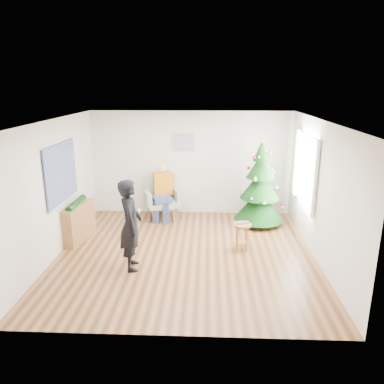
{
  "coord_description": "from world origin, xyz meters",
  "views": [
    {
      "loc": [
        0.42,
        -6.74,
        3.24
      ],
      "look_at": [
        0.1,
        0.6,
        1.1
      ],
      "focal_mm": 35.0,
      "sensor_mm": 36.0,
      "label": 1
    }
  ],
  "objects_px": {
    "christmas_tree": "(260,186)",
    "console": "(78,222)",
    "standing_man": "(130,225)",
    "stool": "(242,236)",
    "armchair": "(162,203)"
  },
  "relations": [
    {
      "from": "christmas_tree",
      "to": "standing_man",
      "type": "bearing_deg",
      "value": -137.75
    },
    {
      "from": "standing_man",
      "to": "console",
      "type": "height_order",
      "value": "standing_man"
    },
    {
      "from": "christmas_tree",
      "to": "console",
      "type": "distance_m",
      "value": 4.17
    },
    {
      "from": "standing_man",
      "to": "console",
      "type": "relative_size",
      "value": 1.66
    },
    {
      "from": "stool",
      "to": "console",
      "type": "distance_m",
      "value": 3.46
    },
    {
      "from": "armchair",
      "to": "console",
      "type": "height_order",
      "value": "armchair"
    },
    {
      "from": "console",
      "to": "stool",
      "type": "bearing_deg",
      "value": 4.24
    },
    {
      "from": "christmas_tree",
      "to": "console",
      "type": "bearing_deg",
      "value": -163.94
    },
    {
      "from": "christmas_tree",
      "to": "console",
      "type": "relative_size",
      "value": 2.08
    },
    {
      "from": "christmas_tree",
      "to": "console",
      "type": "xyz_separation_m",
      "value": [
        -3.97,
        -1.14,
        -0.54
      ]
    },
    {
      "from": "christmas_tree",
      "to": "armchair",
      "type": "xyz_separation_m",
      "value": [
        -2.35,
        0.33,
        -0.55
      ]
    },
    {
      "from": "armchair",
      "to": "console",
      "type": "bearing_deg",
      "value": -156.48
    },
    {
      "from": "stool",
      "to": "standing_man",
      "type": "relative_size",
      "value": 0.34
    },
    {
      "from": "christmas_tree",
      "to": "standing_man",
      "type": "height_order",
      "value": "christmas_tree"
    },
    {
      "from": "armchair",
      "to": "standing_man",
      "type": "distance_m",
      "value": 2.72
    }
  ]
}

